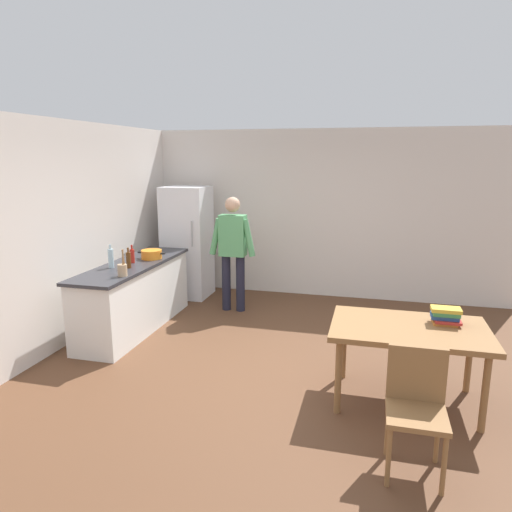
{
  "coord_description": "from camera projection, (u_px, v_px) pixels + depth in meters",
  "views": [
    {
      "loc": [
        1.04,
        -4.5,
        2.26
      ],
      "look_at": [
        -0.4,
        1.07,
        1.02
      ],
      "focal_mm": 32.43,
      "sensor_mm": 36.0,
      "label": 1
    }
  ],
  "objects": [
    {
      "name": "wall_back",
      "position": [
        309.0,
        214.0,
        7.55
      ],
      "size": [
        6.4,
        0.12,
        2.7
      ],
      "primitive_type": "cube",
      "color": "silver",
      "rests_on": "ground_plane"
    },
    {
      "name": "kitchen_counter",
      "position": [
        135.0,
        296.0,
        6.14
      ],
      "size": [
        0.64,
        2.2,
        0.9
      ],
      "color": "white",
      "rests_on": "ground_plane"
    },
    {
      "name": "bottle_sauce_red",
      "position": [
        132.0,
        256.0,
        6.04
      ],
      "size": [
        0.06,
        0.06,
        0.24
      ],
      "color": "#B22319",
      "rests_on": "kitchen_counter"
    },
    {
      "name": "dining_table",
      "position": [
        409.0,
        334.0,
        4.23
      ],
      "size": [
        1.4,
        0.9,
        0.75
      ],
      "color": "olive",
      "rests_on": "ground_plane"
    },
    {
      "name": "ground_plane",
      "position": [
        267.0,
        371.0,
        4.99
      ],
      "size": [
        14.0,
        14.0,
        0.0
      ],
      "primitive_type": "plane",
      "color": "brown"
    },
    {
      "name": "utensil_jar",
      "position": [
        122.0,
        270.0,
        5.37
      ],
      "size": [
        0.11,
        0.11,
        0.32
      ],
      "color": "tan",
      "rests_on": "kitchen_counter"
    },
    {
      "name": "book_stack",
      "position": [
        446.0,
        316.0,
        4.26
      ],
      "size": [
        0.27,
        0.21,
        0.16
      ],
      "color": "orange",
      "rests_on": "dining_table"
    },
    {
      "name": "cooking_pot",
      "position": [
        152.0,
        254.0,
        6.3
      ],
      "size": [
        0.4,
        0.28,
        0.12
      ],
      "color": "orange",
      "rests_on": "kitchen_counter"
    },
    {
      "name": "chair",
      "position": [
        416.0,
        401.0,
        3.34
      ],
      "size": [
        0.42,
        0.42,
        0.91
      ],
      "rotation": [
        0.0,
        0.0,
        -0.14
      ],
      "color": "olive",
      "rests_on": "ground_plane"
    },
    {
      "name": "wall_left",
      "position": [
        60.0,
        235.0,
        5.53
      ],
      "size": [
        0.12,
        5.6,
        2.7
      ],
      "primitive_type": "cube",
      "color": "silver",
      "rests_on": "ground_plane"
    },
    {
      "name": "bottle_beer_brown",
      "position": [
        129.0,
        260.0,
        5.76
      ],
      "size": [
        0.06,
        0.06,
        0.26
      ],
      "color": "#5B3314",
      "rests_on": "kitchen_counter"
    },
    {
      "name": "bottle_water_clear",
      "position": [
        111.0,
        258.0,
        5.77
      ],
      "size": [
        0.07,
        0.07,
        0.3
      ],
      "color": "silver",
      "rests_on": "kitchen_counter"
    },
    {
      "name": "refrigerator",
      "position": [
        187.0,
        242.0,
        7.54
      ],
      "size": [
        0.7,
        0.67,
        1.8
      ],
      "color": "white",
      "rests_on": "ground_plane"
    },
    {
      "name": "person",
      "position": [
        233.0,
        246.0,
        6.77
      ],
      "size": [
        0.7,
        0.22,
        1.7
      ],
      "color": "#1E1E2D",
      "rests_on": "ground_plane"
    }
  ]
}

